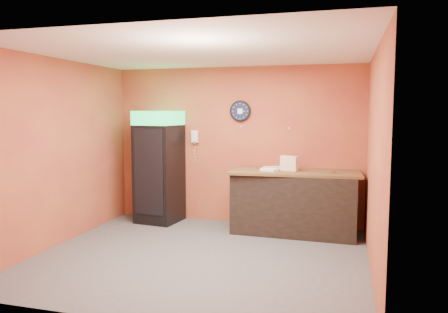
% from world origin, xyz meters
% --- Properties ---
extents(floor, '(4.50, 4.50, 0.00)m').
position_xyz_m(floor, '(0.00, 0.00, 0.00)').
color(floor, '#47474C').
rests_on(floor, ground).
extents(back_wall, '(4.50, 0.02, 2.80)m').
position_xyz_m(back_wall, '(0.00, 2.00, 1.40)').
color(back_wall, '#B16131').
rests_on(back_wall, floor).
extents(left_wall, '(0.02, 4.00, 2.80)m').
position_xyz_m(left_wall, '(-2.25, 0.00, 1.40)').
color(left_wall, '#B16131').
rests_on(left_wall, floor).
extents(right_wall, '(0.02, 4.00, 2.80)m').
position_xyz_m(right_wall, '(2.25, 0.00, 1.40)').
color(right_wall, '#B16131').
rests_on(right_wall, floor).
extents(ceiling, '(4.50, 4.00, 0.02)m').
position_xyz_m(ceiling, '(0.00, 0.00, 2.80)').
color(ceiling, white).
rests_on(ceiling, back_wall).
extents(beverage_cooler, '(0.79, 0.80, 2.02)m').
position_xyz_m(beverage_cooler, '(-1.34, 1.61, 0.99)').
color(beverage_cooler, black).
rests_on(beverage_cooler, floor).
extents(prep_counter, '(2.02, 0.94, 1.00)m').
position_xyz_m(prep_counter, '(1.12, 1.56, 0.50)').
color(prep_counter, black).
rests_on(prep_counter, floor).
extents(wall_clock, '(0.37, 0.06, 0.37)m').
position_xyz_m(wall_clock, '(0.09, 1.97, 2.02)').
color(wall_clock, black).
rests_on(wall_clock, back_wall).
extents(wall_phone, '(0.12, 0.11, 0.22)m').
position_xyz_m(wall_phone, '(-0.77, 1.95, 1.55)').
color(wall_phone, white).
rests_on(wall_phone, back_wall).
extents(butcher_paper, '(2.14, 1.02, 0.04)m').
position_xyz_m(butcher_paper, '(1.12, 1.56, 1.02)').
color(butcher_paper, brown).
rests_on(butcher_paper, prep_counter).
extents(sub_roll_stack, '(0.31, 0.20, 0.25)m').
position_xyz_m(sub_roll_stack, '(1.02, 1.54, 1.16)').
color(sub_roll_stack, beige).
rests_on(sub_roll_stack, butcher_paper).
extents(wrapped_sandwich_left, '(0.29, 0.12, 0.04)m').
position_xyz_m(wrapped_sandwich_left, '(0.70, 1.47, 1.06)').
color(wrapped_sandwich_left, silver).
rests_on(wrapped_sandwich_left, butcher_paper).
extents(wrapped_sandwich_mid, '(0.27, 0.16, 0.04)m').
position_xyz_m(wrapped_sandwich_mid, '(0.69, 1.39, 1.05)').
color(wrapped_sandwich_mid, silver).
rests_on(wrapped_sandwich_mid, butcher_paper).
extents(wrapped_sandwich_right, '(0.32, 0.22, 0.04)m').
position_xyz_m(wrapped_sandwich_right, '(0.72, 1.69, 1.06)').
color(wrapped_sandwich_right, silver).
rests_on(wrapped_sandwich_right, butcher_paper).
extents(kitchen_tool, '(0.07, 0.07, 0.07)m').
position_xyz_m(kitchen_tool, '(1.16, 1.68, 1.07)').
color(kitchen_tool, silver).
rests_on(kitchen_tool, butcher_paper).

